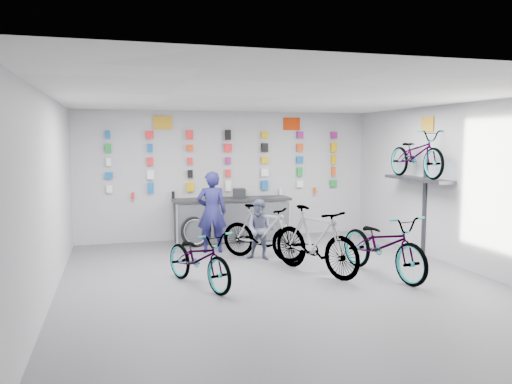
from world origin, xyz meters
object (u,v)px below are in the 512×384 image
object	(u,v)px
bike_center	(315,240)
clerk	(212,212)
bike_service	(263,232)
bike_right	(383,244)
counter	(232,220)
bike_left	(199,258)
customer	(261,230)

from	to	relation	value
bike_center	clerk	size ratio (longest dim) A/B	1.16
bike_service	clerk	xyz separation A→B (m)	(-0.84, 0.90, 0.31)
bike_right	bike_center	bearing A→B (deg)	145.87
counter	bike_left	bearing A→B (deg)	-111.43
customer	bike_center	bearing A→B (deg)	-36.24
bike_center	bike_right	world-z (taller)	bike_center
bike_right	customer	bearing A→B (deg)	123.77
counter	bike_service	distance (m)	1.90
bike_left	bike_center	world-z (taller)	bike_center
bike_right	bike_left	bearing A→B (deg)	164.40
counter	bike_left	xyz separation A→B (m)	(-1.32, -3.35, -0.02)
bike_center	counter	bearing A→B (deg)	79.08
counter	customer	size ratio (longest dim) A/B	2.28
bike_center	bike_right	distance (m)	1.16
customer	bike_right	bearing A→B (deg)	-17.99
bike_center	bike_service	distance (m)	1.37
bike_left	bike_center	distance (m)	2.10
bike_left	clerk	world-z (taller)	clerk
clerk	bike_right	bearing A→B (deg)	142.02
counter	bike_center	size ratio (longest dim) A/B	1.37
bike_service	clerk	distance (m)	1.27
bike_center	bike_service	world-z (taller)	bike_center
counter	bike_center	bearing A→B (deg)	-76.25
bike_right	customer	distance (m)	2.40
counter	bike_center	xyz separation A→B (m)	(0.77, -3.13, 0.10)
clerk	customer	distance (m)	1.22
bike_service	customer	distance (m)	0.07
counter	bike_right	world-z (taller)	bike_right
clerk	customer	world-z (taller)	clerk
bike_left	clerk	bearing A→B (deg)	51.03
bike_left	customer	distance (m)	2.06
bike_right	customer	size ratio (longest dim) A/B	1.76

